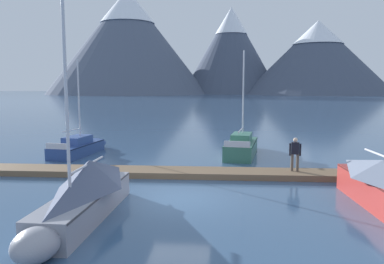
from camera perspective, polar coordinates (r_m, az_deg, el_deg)
ground_plane at (r=15.41m, az=-1.99°, el=-10.12°), size 700.00×700.00×0.00m
mountain_west_summit at (r=231.25m, az=-9.72°, el=13.45°), size 95.11×95.11×60.93m
mountain_central_massif at (r=239.65m, az=5.94°, el=12.31°), size 61.02×61.02×53.09m
mountain_shoulder_ridge at (r=228.08m, az=18.50°, el=10.78°), size 83.17×83.17×41.51m
dock at (r=19.21m, az=-0.53°, el=-6.22°), size 21.13×2.14×0.30m
sailboat_nearest_berth at (r=26.51m, az=-16.55°, el=-2.09°), size 2.28×6.11×6.32m
sailboat_second_berth at (r=13.45m, az=-16.07°, el=-8.82°), size 1.72×7.15×8.44m
sailboat_mid_dock_port at (r=25.27m, az=7.67°, el=-2.06°), size 2.54×6.57×6.86m
person_on_dock at (r=19.41m, az=15.40°, el=-2.98°), size 0.59×0.26×1.69m
mooring_buoy_channel_marker at (r=16.50m, az=-15.20°, el=-8.45°), size 0.42×0.42×0.50m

